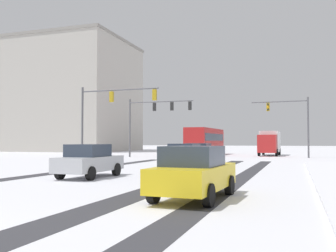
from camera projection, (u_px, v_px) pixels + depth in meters
name	position (u px, v px, depth m)	size (l,w,h in m)	color
wheel_track_left_lane	(60.00, 172.00, 21.54)	(1.07, 31.53, 0.01)	#38383D
wheel_track_right_lane	(242.00, 178.00, 18.26)	(0.90, 31.53, 0.01)	#38383D
wheel_track_center	(192.00, 176.00, 19.05)	(1.16, 31.53, 0.01)	#38383D
traffic_signal_far_left	(155.00, 113.00, 41.62)	(7.45, 0.38, 6.50)	#56565B
traffic_signal_far_right	(292.00, 117.00, 40.84)	(6.00, 0.40, 6.50)	#56565B
traffic_signal_near_left	(108.00, 107.00, 32.25)	(7.23, 0.44, 6.50)	#56565B
car_dark_green_lead	(199.00, 154.00, 28.45)	(1.87, 4.12, 1.62)	#194C2D
car_grey_second	(185.00, 157.00, 23.45)	(1.90, 4.13, 1.62)	slate
car_silver_third	(89.00, 161.00, 18.45)	(1.86, 4.11, 1.62)	#B7BABF
car_yellow_cab_fourth	(194.00, 172.00, 11.59)	(2.00, 4.18, 1.62)	yellow
bus_oncoming	(205.00, 139.00, 48.42)	(2.82, 11.04, 3.38)	#B21E1E
box_truck_delivery	(269.00, 142.00, 47.16)	(2.46, 7.46, 3.02)	red
office_building_far_left_block	(65.00, 97.00, 70.90)	(24.06, 18.89, 20.09)	#B2ADA3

